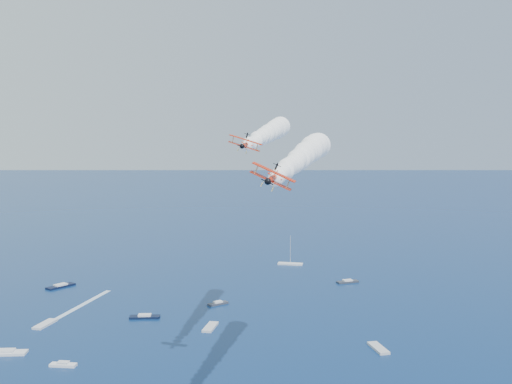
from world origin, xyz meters
TOP-DOWN VIEW (x-y plane):
  - biplane_lead at (14.17, 32.52)m, footprint 10.14×10.46m
  - biplane_trail at (-3.84, 1.47)m, footprint 10.12×10.51m
  - smoke_trail_lead at (35.63, 52.02)m, footprint 60.58×60.34m
  - smoke_trail_trail at (18.72, 19.70)m, footprint 60.54×59.39m
  - spectator_boats at (-8.15, 118.23)m, footprint 225.99×176.41m

SIDE VIEW (x-z plane):
  - spectator_boats at x=-8.15m, z-range 0.00..0.70m
  - biplane_trail at x=-3.84m, z-range 49.12..56.39m
  - smoke_trail_trail at x=18.72m, z-range 49.72..60.19m
  - biplane_lead at x=14.17m, z-range 53.92..60.62m
  - smoke_trail_lead at x=35.63m, z-range 54.24..64.71m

